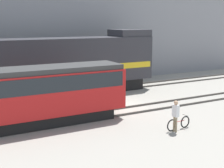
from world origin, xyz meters
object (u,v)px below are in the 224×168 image
at_px(streetcar, 27,94).
at_px(person, 176,113).
at_px(bicycle, 179,123).
at_px(freight_locomotive, 43,67).

xyz_separation_m(streetcar, person, (7.00, -4.68, -0.88)).
distance_m(bicycle, person, 0.87).
bearing_deg(person, freight_locomotive, 109.78).
distance_m(freight_locomotive, person, 12.28).
relative_size(streetcar, person, 6.49).
height_order(bicycle, person, person).
distance_m(freight_locomotive, bicycle, 12.35).
height_order(freight_locomotive, bicycle, freight_locomotive).
height_order(freight_locomotive, person, freight_locomotive).
bearing_deg(freight_locomotive, person, -70.22).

